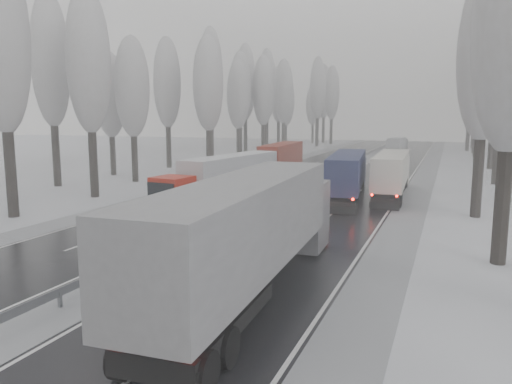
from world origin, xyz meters
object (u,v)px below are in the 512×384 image
Objects in this scene: truck_grey_tarp at (254,226)px; truck_blue_box at (348,172)px; truck_cream_box at (392,171)px; box_truck_distant at (397,145)px; truck_red_red at (279,158)px; truck_red_white at (225,176)px.

truck_grey_tarp reaches higher than truck_blue_box.
truck_cream_box is 52.12m from box_truck_distant.
truck_red_red is (-10.71, 34.70, -0.50)m from truck_grey_tarp.
truck_blue_box is at bearing -141.50° from truck_cream_box.
truck_grey_tarp is 2.31× the size of box_truck_distant.
truck_red_white is (-11.73, -8.47, -0.00)m from truck_cream_box.
truck_red_white is (-9.43, 17.75, -0.50)m from truck_grey_tarp.
box_truck_distant is at bearing 92.81° from truck_cream_box.
truck_blue_box is 54.72m from box_truck_distant.
truck_grey_tarp is 36.31m from truck_red_red.
box_truck_distant is 0.53× the size of truck_red_white.
truck_red_white is at bearing -89.91° from box_truck_distant.
truck_grey_tarp reaches higher than truck_red_white.
truck_blue_box is 10.22m from truck_red_white.
truck_blue_box is at bearing 40.15° from truck_red_white.
truck_red_red is at bearing 144.63° from truck_cream_box.
truck_cream_box is 1.00× the size of truck_red_white.
truck_blue_box reaches higher than truck_red_white.
truck_cream_box is (3.23, 2.79, -0.05)m from truck_blue_box.
truck_cream_box is at bearing 33.88° from truck_blue_box.
truck_red_white is 1.00× the size of truck_red_red.
truck_grey_tarp is 1.20× the size of truck_blue_box.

